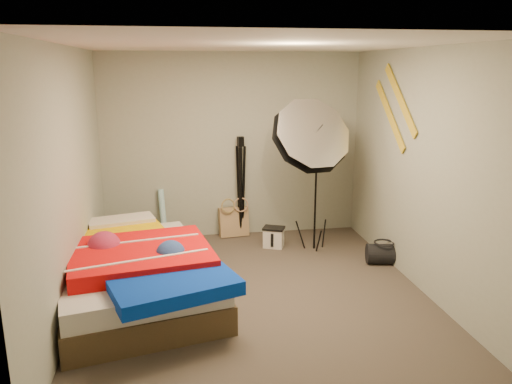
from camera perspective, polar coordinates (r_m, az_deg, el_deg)
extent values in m
plane|color=#4A3F38|center=(5.29, -0.03, -11.66)|extent=(4.00, 4.00, 0.00)
plane|color=silver|center=(4.77, -0.04, 16.51)|extent=(4.00, 4.00, 0.00)
plane|color=#989E90|center=(6.83, -2.71, 5.24)|extent=(3.50, 0.00, 3.50)
plane|color=#989E90|center=(3.00, 6.08, -6.47)|extent=(3.50, 0.00, 3.50)
plane|color=#989E90|center=(4.92, -20.59, 0.87)|extent=(0.00, 4.00, 4.00)
plane|color=#989E90|center=(5.43, 18.52, 2.22)|extent=(0.00, 4.00, 4.00)
cube|color=tan|center=(6.97, -2.56, -3.42)|extent=(0.43, 0.23, 0.42)
cylinder|color=#5ABCCF|center=(6.89, -10.59, -2.60)|extent=(0.13, 0.21, 0.70)
cube|color=silver|center=(6.56, 2.03, -5.27)|extent=(0.30, 0.26, 0.25)
cylinder|color=black|center=(6.22, 14.34, -6.86)|extent=(0.43, 0.31, 0.24)
cube|color=gold|center=(5.87, 16.17, 10.14)|extent=(0.02, 0.91, 0.78)
cube|color=gold|center=(6.11, 15.05, 8.46)|extent=(0.02, 0.91, 0.78)
cube|color=#493824|center=(5.27, -13.64, -10.57)|extent=(1.88, 2.35, 0.27)
cube|color=beige|center=(5.18, -13.79, -8.26)|extent=(1.83, 2.30, 0.19)
cube|color=#E1B300|center=(5.56, -16.17, -5.38)|extent=(1.38, 1.29, 0.15)
cube|color=red|center=(4.99, -13.03, -7.18)|extent=(1.48, 1.31, 0.17)
cube|color=#0834BC|center=(4.45, -9.71, -10.10)|extent=(1.25, 1.12, 0.13)
cube|color=#DA9FB2|center=(5.95, -15.13, -3.58)|extent=(0.79, 0.51, 0.15)
cylinder|color=black|center=(6.37, 6.83, 0.24)|extent=(0.03, 0.03, 1.57)
cube|color=black|center=(6.23, 7.03, 6.83)|extent=(0.06, 0.06, 0.10)
cone|color=silver|center=(6.06, 6.08, 6.18)|extent=(1.15, 0.80, 1.15)
cylinder|color=black|center=(6.84, -1.74, -0.01)|extent=(0.05, 0.05, 1.27)
cube|color=black|center=(6.70, -1.79, 5.79)|extent=(0.09, 0.09, 0.13)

